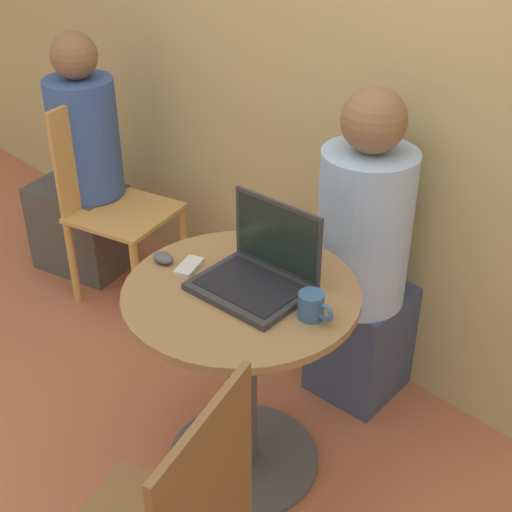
% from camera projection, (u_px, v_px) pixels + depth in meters
% --- Properties ---
extents(ground_plane, '(12.00, 12.00, 0.00)m').
position_uv_depth(ground_plane, '(243.00, 460.00, 2.46)').
color(ground_plane, '#B26042').
extents(back_wall, '(7.00, 0.05, 2.60)m').
position_uv_depth(back_wall, '(415.00, 39.00, 2.25)').
color(back_wall, tan).
rests_on(back_wall, ground_plane).
extents(round_table, '(0.71, 0.71, 0.71)m').
position_uv_depth(round_table, '(242.00, 357.00, 2.22)').
color(round_table, '#4C4C51').
rests_on(round_table, ground_plane).
extents(laptop, '(0.34, 0.28, 0.25)m').
position_uv_depth(laptop, '(259.00, 271.00, 2.08)').
color(laptop, '#2D2D33').
rests_on(laptop, round_table).
extents(cell_phone, '(0.09, 0.12, 0.02)m').
position_uv_depth(cell_phone, '(189.00, 267.00, 2.18)').
color(cell_phone, silver).
rests_on(cell_phone, round_table).
extents(computer_mouse, '(0.07, 0.05, 0.03)m').
position_uv_depth(computer_mouse, '(163.00, 258.00, 2.22)').
color(computer_mouse, '#4C4C51').
rests_on(computer_mouse, round_table).
extents(coffee_cup, '(0.11, 0.07, 0.08)m').
position_uv_depth(coffee_cup, '(312.00, 306.00, 1.96)').
color(coffee_cup, '#335684').
rests_on(coffee_cup, round_table).
extents(person_seated, '(0.33, 0.50, 1.21)m').
position_uv_depth(person_seated, '(368.00, 274.00, 2.54)').
color(person_seated, '#3D4766').
rests_on(person_seated, ground_plane).
extents(chair_background, '(0.49, 0.49, 0.90)m').
position_uv_depth(chair_background, '(111.00, 201.00, 3.14)').
color(chair_background, tan).
rests_on(chair_background, ground_plane).
extents(person_background, '(0.50, 0.39, 1.16)m').
position_uv_depth(person_background, '(82.00, 178.00, 3.26)').
color(person_background, '#4C4742').
rests_on(person_background, ground_plane).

